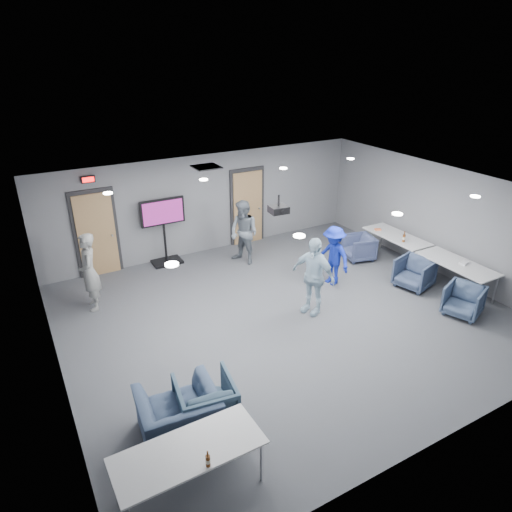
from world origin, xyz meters
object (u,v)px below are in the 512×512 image
chair_front_a (205,402)px  table_right_b (457,265)px  projector (279,209)px  chair_right_b (414,273)px  table_front_left (189,452)px  chair_right_a (359,248)px  table_right_a (397,237)px  tv_stand (164,228)px  person_a (89,272)px  bottle_front (208,461)px  bottle_right (404,238)px  chair_front_b (178,414)px  person_c (313,276)px  chair_right_c (463,301)px  person_b (244,233)px  person_d (333,256)px

chair_front_a → table_right_b: chair_front_a is taller
projector → chair_right_b: bearing=-2.6°
table_front_left → chair_right_a: bearing=33.1°
table_right_a → tv_stand: bearing=61.8°
person_a → chair_right_b: (6.87, -2.74, -0.51)m
table_right_a → projector: size_ratio=4.91×
bottle_front → bottle_right: (7.10, 3.82, 0.02)m
chair_right_a → chair_front_b: 7.27m
person_c → bottle_front: bearing=-71.9°
chair_right_c → table_right_a: bearing=144.5°
chair_front_b → table_right_b: 7.23m
person_b → table_right_b: bearing=20.9°
chair_right_c → projector: projector is taller
person_c → table_right_a: size_ratio=0.94×
person_b → projector: (-0.64, -2.68, 1.56)m
person_a → chair_right_c: size_ratio=2.35×
person_d → table_front_left: (-5.13, -3.69, -0.04)m
person_c → bottle_front: (-3.82, -3.20, -0.05)m
person_d → bottle_right: 2.10m
bottle_right → projector: 4.35m
bottle_right → tv_stand: size_ratio=0.16×
person_a → table_right_a: bearing=85.5°
person_a → tv_stand: (2.16, 1.41, 0.13)m
chair_front_b → tv_stand: tv_stand is taller
chair_right_a → chair_front_b: (-6.40, -3.44, 0.04)m
chair_right_b → chair_right_c: bearing=-16.9°
person_d → bottle_right: bearing=75.2°
person_a → chair_right_c: person_a is taller
chair_right_c → person_c: bearing=-142.8°
table_right_a → tv_stand: size_ratio=1.04×
person_a → person_b: person_a is taller
bottle_right → bottle_front: bearing=-151.7°
table_front_left → bottle_right: (7.22, 3.49, 0.15)m
bottle_front → bottle_right: size_ratio=0.82×
person_d → chair_front_b: person_d is taller
chair_right_b → table_right_b: bearing=31.1°
chair_right_c → chair_right_b: bearing=157.3°
chair_right_a → table_right_a: size_ratio=0.40×
person_d → table_front_left: size_ratio=0.77×
table_front_left → bottle_right: bearing=25.1°
table_right_b → bottle_front: (-7.25, -2.31, 0.13)m
chair_right_a → projector: (-3.43, -1.36, 2.07)m
table_front_left → table_right_b: bearing=14.3°
bottle_front → bottle_right: bearing=28.3°
projector → chair_front_a: bearing=-135.4°
chair_right_a → projector: projector is taller
person_b → table_front_left: person_b is taller
person_a → person_d: 5.52m
chair_right_b → bottle_right: (0.49, 0.90, 0.47)m
person_b → table_right_b: (3.55, -3.79, -0.16)m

